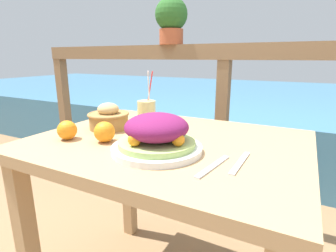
% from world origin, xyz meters
% --- Properties ---
extents(patio_table, '(0.97, 0.76, 0.76)m').
position_xyz_m(patio_table, '(0.00, 0.00, 0.64)').
color(patio_table, tan).
rests_on(patio_table, ground_plane).
extents(railing_fence, '(2.80, 0.08, 1.12)m').
position_xyz_m(railing_fence, '(0.00, 0.71, 0.84)').
color(railing_fence, brown).
rests_on(railing_fence, ground_plane).
extents(sea_backdrop, '(12.00, 4.00, 0.55)m').
position_xyz_m(sea_backdrop, '(0.00, 3.21, 0.27)').
color(sea_backdrop, teal).
rests_on(sea_backdrop, ground_plane).
extents(salad_plate, '(0.29, 0.29, 0.12)m').
position_xyz_m(salad_plate, '(0.03, -0.13, 0.81)').
color(salad_plate, silver).
rests_on(salad_plate, patio_table).
extents(drink_glass, '(0.07, 0.07, 0.24)m').
position_xyz_m(drink_glass, '(-0.13, 0.07, 0.82)').
color(drink_glass, '#DBCC7F').
rests_on(drink_glass, patio_table).
extents(bread_basket, '(0.17, 0.17, 0.11)m').
position_xyz_m(bread_basket, '(-0.29, 0.02, 0.80)').
color(bread_basket, olive).
rests_on(bread_basket, patio_table).
extents(potted_plant, '(0.20, 0.20, 0.28)m').
position_xyz_m(potted_plant, '(-0.35, 0.71, 1.28)').
color(potted_plant, '#A34C2D').
rests_on(potted_plant, railing_fence).
extents(fork, '(0.04, 0.18, 0.00)m').
position_xyz_m(fork, '(0.23, -0.17, 0.76)').
color(fork, silver).
rests_on(fork, patio_table).
extents(knife, '(0.02, 0.18, 0.00)m').
position_xyz_m(knife, '(0.29, -0.11, 0.76)').
color(knife, silver).
rests_on(knife, patio_table).
extents(orange_near_basket, '(0.07, 0.07, 0.07)m').
position_xyz_m(orange_near_basket, '(-0.33, -0.17, 0.79)').
color(orange_near_basket, orange).
rests_on(orange_near_basket, patio_table).
extents(orange_near_glass, '(0.07, 0.07, 0.07)m').
position_xyz_m(orange_near_glass, '(-0.18, -0.13, 0.79)').
color(orange_near_glass, orange).
rests_on(orange_near_glass, patio_table).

